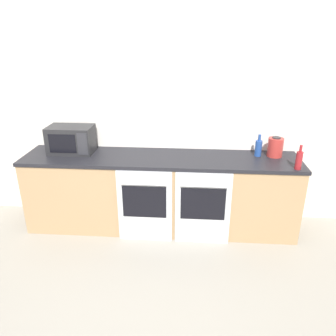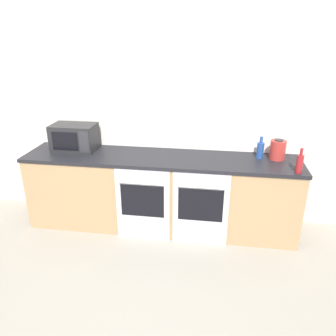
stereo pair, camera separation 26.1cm
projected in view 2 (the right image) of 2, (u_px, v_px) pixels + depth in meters
ground_plane at (127, 333)px, 2.62m from camera, size 16.00×16.00×0.00m
wall_back at (165, 116)px, 3.93m from camera, size 10.00×0.06×2.60m
counter_back at (161, 192)px, 3.93m from camera, size 3.18×0.66×0.90m
oven_left at (143, 205)px, 3.66m from camera, size 0.61×0.06×0.86m
oven_right at (200, 210)px, 3.57m from camera, size 0.61×0.06×0.86m
microwave at (74, 137)px, 3.92m from camera, size 0.52×0.33×0.32m
bottle_blue at (260, 150)px, 3.68m from camera, size 0.08×0.08×0.25m
bottle_red at (300, 163)px, 3.29m from camera, size 0.07×0.07×0.26m
kettle at (278, 150)px, 3.66m from camera, size 0.17×0.17×0.23m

